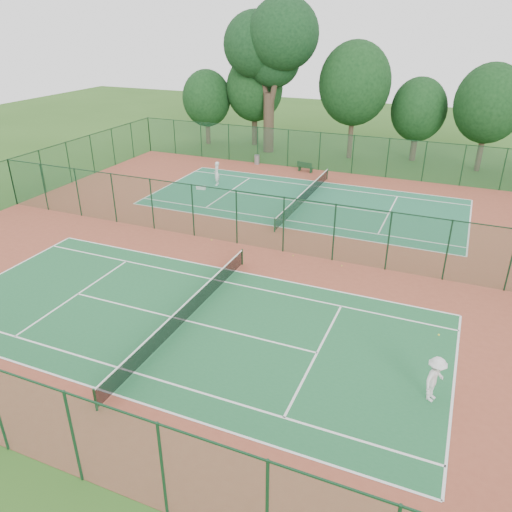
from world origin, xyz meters
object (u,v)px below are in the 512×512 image
(trash_bin, at_px, (257,160))
(big_tree, at_px, (271,44))
(player_near, at_px, (435,379))
(bench, at_px, (305,167))
(kit_bag, at_px, (201,188))
(player_far, at_px, (217,173))

(trash_bin, relative_size, big_tree, 0.06)
(player_near, distance_m, big_tree, 39.42)
(trash_bin, xyz_separation_m, big_tree, (-0.73, 5.27, 10.01))
(bench, height_order, big_tree, big_tree)
(bench, relative_size, kit_bag, 2.06)
(player_near, height_order, kit_bag, player_near)
(player_near, bearing_deg, trash_bin, 55.23)
(player_near, height_order, big_tree, big_tree)
(big_tree, bearing_deg, kit_bag, -91.99)
(player_near, height_order, trash_bin, player_near)
(player_far, distance_m, trash_bin, 7.45)
(player_near, height_order, player_far, player_far)
(player_near, distance_m, player_far, 27.97)
(kit_bag, bearing_deg, trash_bin, 71.64)
(player_near, bearing_deg, kit_bag, 68.02)
(player_near, relative_size, kit_bag, 2.44)
(player_near, height_order, bench, player_near)
(trash_bin, height_order, bench, bench)
(player_near, xyz_separation_m, big_tree, (-19.48, 32.93, 9.51))
(kit_bag, distance_m, big_tree, 17.59)
(player_far, xyz_separation_m, trash_bin, (0.55, 7.41, -0.56))
(trash_bin, xyz_separation_m, bench, (5.09, -0.75, 0.04))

